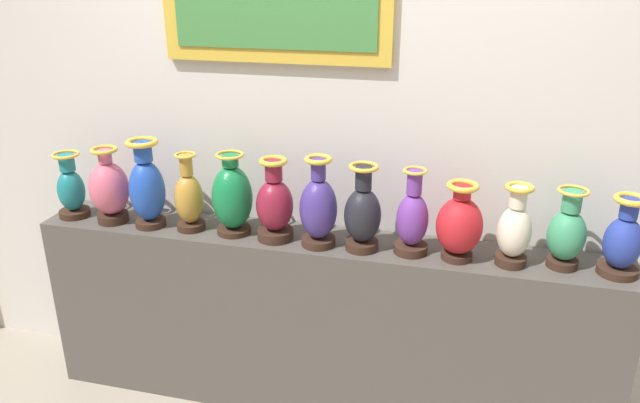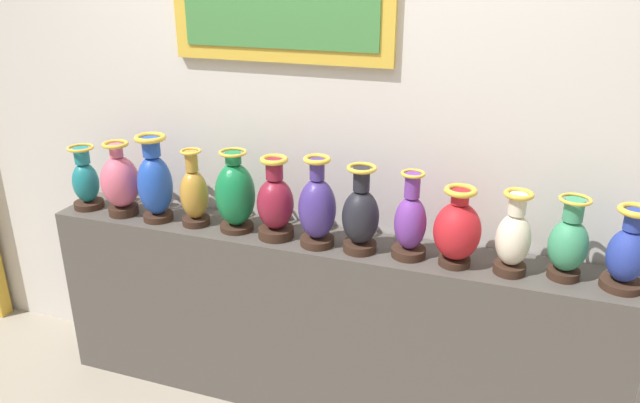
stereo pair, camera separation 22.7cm
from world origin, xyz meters
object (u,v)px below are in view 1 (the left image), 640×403
vase_teal (71,189)px  vase_ivory (514,231)px  vase_jade (567,234)px  vase_sapphire (147,188)px  vase_ochre (189,199)px  vase_violet (412,220)px  vase_onyx (363,214)px  vase_crimson (459,225)px  vase_rose (109,189)px  vase_emerald (232,197)px  vase_burgundy (275,205)px  vase_cobalt (623,241)px  vase_indigo (318,209)px

vase_teal → vase_ivory: 2.02m
vase_jade → vase_sapphire: bearing=-178.8°
vase_ochre → vase_ivory: vase_ochre is taller
vase_violet → vase_jade: size_ratio=1.11×
vase_sapphire → vase_onyx: size_ratio=1.10×
vase_sapphire → vase_crimson: (1.39, 0.01, -0.03)m
vase_rose → vase_ochre: (0.40, 0.01, -0.02)m
vase_emerald → vase_teal: bearing=-179.5°
vase_ochre → vase_burgundy: (0.41, -0.00, 0.01)m
vase_emerald → vase_jade: vase_emerald is taller
vase_violet → vase_emerald: bearing=179.6°
vase_emerald → vase_ochre: bearing=-177.4°
vase_rose → vase_ochre: 0.40m
vase_rose → vase_crimson: 1.59m
vase_rose → vase_burgundy: bearing=0.4°
vase_jade → vase_cobalt: bearing=-3.7°
vase_emerald → vase_rose: bearing=-178.2°
vase_rose → vase_crimson: size_ratio=1.09×
vase_burgundy → vase_cobalt: size_ratio=1.14×
vase_emerald → vase_ivory: size_ratio=1.09×
vase_emerald → vase_violet: 0.80m
vase_emerald → vase_ivory: vase_emerald is taller
vase_ochre → vase_crimson: (1.19, -0.01, 0.00)m
vase_teal → vase_crimson: bearing=-0.3°
vase_cobalt → vase_teal: bearing=-179.8°
vase_teal → vase_rose: bearing=-3.4°
vase_ivory → vase_rose: bearing=-179.9°
vase_ivory → vase_burgundy: bearing=179.9°
vase_ochre → vase_burgundy: size_ratio=0.97×
vase_emerald → vase_cobalt: size_ratio=1.14×
vase_indigo → vase_crimson: size_ratio=1.20×
vase_ochre → vase_emerald: 0.21m
vase_burgundy → vase_onyx: bearing=-1.2°
vase_teal → vase_ivory: (2.02, -0.01, 0.01)m
vase_teal → vase_ochre: vase_ochre is taller
vase_burgundy → vase_indigo: vase_indigo is taller
vase_onyx → vase_indigo: bearing=-178.1°
vase_onyx → vase_violet: 0.21m
vase_crimson → vase_cobalt: 0.62m
vase_ochre → vase_indigo: bearing=-1.8°
vase_burgundy → vase_cobalt: vase_burgundy is taller
vase_teal → vase_jade: (2.22, 0.02, 0.01)m
vase_teal → vase_crimson: size_ratio=0.95×
vase_crimson → vase_burgundy: bearing=179.8°
vase_violet → vase_crimson: bearing=-3.5°
vase_sapphire → vase_burgundy: vase_sapphire is taller
vase_emerald → vase_burgundy: 0.20m
vase_emerald → vase_burgundy: bearing=-3.9°
vase_teal → vase_rose: size_ratio=0.88×
vase_rose → vase_crimson: (1.59, 0.00, -0.01)m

